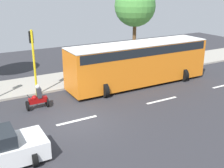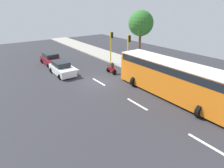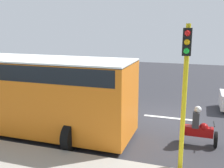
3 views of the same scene
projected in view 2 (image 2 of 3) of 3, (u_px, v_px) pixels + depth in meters
name	position (u px, v px, depth m)	size (l,w,h in m)	color
ground_plane	(99.00, 82.00, 19.76)	(40.00, 60.00, 0.10)	#2D2D33
sidewalk	(145.00, 69.00, 23.50)	(4.00, 60.00, 0.15)	#9E998E
lane_stripe_far_north	(207.00, 145.00, 10.83)	(0.20, 2.40, 0.01)	white
lane_stripe_north	(137.00, 104.00, 15.29)	(0.20, 2.40, 0.01)	white
lane_stripe_mid	(99.00, 82.00, 19.74)	(0.20, 2.40, 0.01)	white
lane_stripe_south	(75.00, 68.00, 24.20)	(0.20, 2.40, 0.01)	white
lane_stripe_far_south	(58.00, 58.00, 28.65)	(0.20, 2.40, 0.01)	white
car_maroon	(51.00, 59.00, 25.50)	(2.36, 4.30, 1.52)	maroon
car_white	(62.00, 69.00, 21.70)	(2.22, 4.18, 1.52)	white
city_bus	(172.00, 77.00, 16.06)	(3.20, 11.00, 3.16)	orange
motorcycle	(112.00, 68.00, 22.00)	(0.60, 1.30, 1.53)	black
pedestrian_near_signal	(198.00, 85.00, 16.28)	(0.40, 0.24, 1.69)	#3F3F3F
traffic_light_corner	(111.00, 43.00, 24.47)	(0.49, 0.24, 4.50)	yellow
traffic_light_midblock	(128.00, 48.00, 21.88)	(0.49, 0.24, 4.50)	yellow
street_tree_center	(141.00, 24.00, 26.15)	(3.59, 3.59, 7.06)	brown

